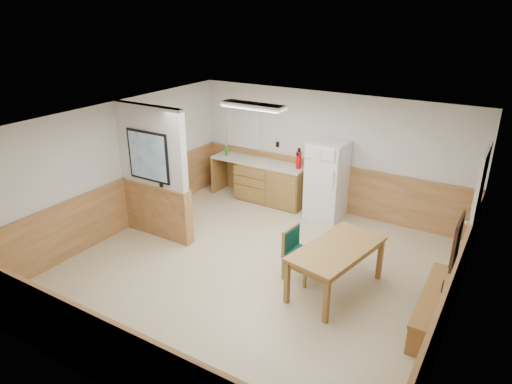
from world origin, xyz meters
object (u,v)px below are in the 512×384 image
Objects in this scene: dining_bench at (435,301)px; soap_bottle at (226,151)px; dining_chair at (296,249)px; fire_extinguisher at (299,160)px; refrigerator at (327,180)px; dining_table at (337,253)px.

soap_bottle is at bearing 153.83° from dining_bench.
dining_chair is 2.77m from fire_extinguisher.
dining_chair is 1.91× the size of fire_extinguisher.
fire_extinguisher is (-0.68, 0.07, 0.30)m from refrigerator.
fire_extinguisher is (-3.34, 2.49, 0.75)m from dining_bench.
fire_extinguisher is (-1.18, 2.43, 0.60)m from dining_chair.
dining_chair is 3.74× the size of soap_bottle.
refrigerator reaches higher than dining_table.
dining_chair is at bearing 177.88° from dining_bench.
refrigerator is 7.04× the size of soap_bottle.
fire_extinguisher is at bearing 121.00° from dining_chair.
dining_bench is 3.90× the size of fire_extinguisher.
dining_table reaches higher than dining_bench.
soap_bottle is (-3.68, 2.43, 0.36)m from dining_table.
dining_table is at bearing -62.45° from refrigerator.
soap_bottle reaches higher than dining_table.
fire_extinguisher reaches higher than dining_bench.
dining_chair is at bearing -76.83° from refrigerator.
refrigerator reaches higher than dining_bench.
refrigerator is at bearing 107.11° from dining_chair.
soap_bottle is (-5.14, 2.44, 0.67)m from dining_bench.
dining_bench is 5.73m from soap_bottle.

